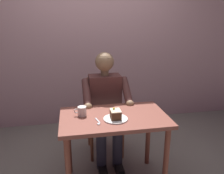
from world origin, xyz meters
The scene contains 8 objects.
cafe_rear_panel centered at (0.00, -1.55, 1.50)m, with size 6.40×0.12×3.00m, color #BC9095.
dining_table centered at (0.00, 0.00, 0.63)m, with size 0.99×0.60×0.73m.
chair centered at (0.00, -0.65, 0.51)m, with size 0.42×0.42×0.92m.
seated_person centered at (0.00, -0.48, 0.66)m, with size 0.53×0.58×1.25m.
dessert_plate centered at (0.00, 0.08, 0.74)m, with size 0.22×0.22×0.01m, color white.
cake_slice centered at (0.00, 0.08, 0.78)m, with size 0.09×0.11×0.10m.
coffee_cup centered at (0.29, -0.06, 0.78)m, with size 0.12×0.08×0.09m.
dessert_spoon centered at (0.16, 0.12, 0.74)m, with size 0.04×0.14×0.01m.
Camera 1 is at (0.37, 1.87, 1.59)m, focal length 35.85 mm.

